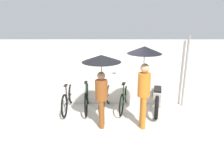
% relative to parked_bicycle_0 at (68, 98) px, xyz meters
% --- Properties ---
extents(ground_plane, '(30.00, 30.00, 0.00)m').
position_rel_parked_bicycle_0_xyz_m(ground_plane, '(0.88, -1.42, -0.37)').
color(ground_plane, '#B7B2A8').
extents(back_wall, '(10.79, 0.12, 2.12)m').
position_rel_parked_bicycle_0_xyz_m(back_wall, '(0.88, 0.50, 0.69)').
color(back_wall, silver).
rests_on(back_wall, ground).
extents(parked_bicycle_0, '(0.44, 1.75, 1.01)m').
position_rel_parked_bicycle_0_xyz_m(parked_bicycle_0, '(0.00, 0.00, 0.00)').
color(parked_bicycle_0, black).
rests_on(parked_bicycle_0, ground).
extents(parked_bicycle_1, '(0.44, 1.71, 1.02)m').
position_rel_parked_bicycle_0_xyz_m(parked_bicycle_1, '(0.59, 0.01, 0.01)').
color(parked_bicycle_1, black).
rests_on(parked_bicycle_1, ground).
extents(parked_bicycle_2, '(0.50, 1.64, 1.08)m').
position_rel_parked_bicycle_0_xyz_m(parked_bicycle_2, '(1.18, -0.01, -0.01)').
color(parked_bicycle_2, black).
rests_on(parked_bicycle_2, ground).
extents(parked_bicycle_3, '(0.53, 1.72, 1.07)m').
position_rel_parked_bicycle_0_xyz_m(parked_bicycle_3, '(1.77, 0.08, -0.00)').
color(parked_bicycle_3, black).
rests_on(parked_bicycle_3, ground).
extents(pedestrian_leading, '(1.00, 1.00, 1.93)m').
position_rel_parked_bicycle_0_xyz_m(pedestrian_leading, '(1.11, -1.00, 1.16)').
color(pedestrian_leading, brown).
rests_on(pedestrian_leading, ground).
extents(pedestrian_center, '(0.88, 0.88, 2.15)m').
position_rel_parked_bicycle_0_xyz_m(pedestrian_center, '(2.18, -1.04, 1.25)').
color(pedestrian_center, '#C66B1E').
rests_on(pedestrian_center, ground).
extents(motorcycle, '(0.69, 1.99, 0.92)m').
position_rel_parked_bicycle_0_xyz_m(motorcycle, '(2.79, -0.01, 0.03)').
color(motorcycle, black).
rests_on(motorcycle, ground).
extents(awning_pole, '(0.07, 0.07, 2.28)m').
position_rel_parked_bicycle_0_xyz_m(awning_pole, '(3.69, 0.29, 0.77)').
color(awning_pole, gray).
rests_on(awning_pole, ground).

